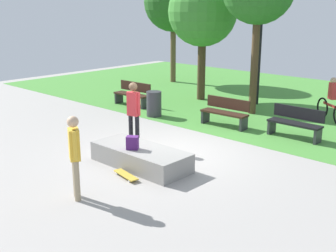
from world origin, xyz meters
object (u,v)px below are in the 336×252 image
Objects in this scene: tree_broad_elm at (203,12)px; park_bench_by_oak at (296,122)px; lamp_post at (261,28)px; trash_bin at (154,104)px; backpack_on_ledge at (132,143)px; park_bench_near_lamppost at (225,112)px; skater_performing_trick at (75,151)px; park_bench_far_left at (133,93)px; tree_slender_maple at (173,2)px; skater_watching at (134,109)px; cyclist_on_bicycle at (331,103)px; skateboard_by_ledge at (126,175)px; concrete_ledge at (141,157)px.

park_bench_by_oak is at bearing -23.63° from tree_broad_elm.
lamp_post reaches higher than trash_bin.
backpack_on_ledge is 0.20× the size of park_bench_near_lamppost.
skater_performing_trick is at bearing -81.35° from park_bench_near_lamppost.
backpack_on_ledge is 0.06× the size of lamp_post.
park_bench_near_lamppost is (-0.55, 4.58, -0.15)m from backpack_on_ledge.
park_bench_far_left is 0.33× the size of tree_broad_elm.
skater_performing_trick is 0.32× the size of tree_slender_maple.
tree_broad_elm is (-2.51, 6.13, 2.48)m from skater_watching.
cyclist_on_bicycle is at bearing 2.63° from tree_broad_elm.
park_bench_by_oak is 1.81× the size of trash_bin.
backpack_on_ledge is 0.06× the size of tree_slender_maple.
park_bench_by_oak is 6.70m from tree_broad_elm.
park_bench_far_left is at bearing 136.00° from skateboard_by_ledge.
lamp_post is 3.27× the size of cyclist_on_bicycle.
concrete_ledge is at bearing -82.09° from park_bench_near_lamppost.
skateboard_by_ledge is 5.22m from park_bench_near_lamppost.
backpack_on_ledge is at bearing -52.41° from tree_slender_maple.
park_bench_near_lamppost and park_bench_by_oak have the same top height.
tree_broad_elm is 3.25× the size of cyclist_on_bicycle.
cyclist_on_bicycle is at bearing -137.68° from backpack_on_ledge.
tree_slender_maple is (-2.53, 5.14, 3.46)m from park_bench_far_left.
park_bench_by_oak reaches higher than backpack_on_ledge.
park_bench_far_left is at bearing -63.81° from tree_slender_maple.
skateboard_by_ledge is at bearing -47.61° from skater_watching.
trash_bin is at bearing -19.59° from park_bench_far_left.
trash_bin is (-1.66, -4.14, -2.52)m from lamp_post.
trash_bin is (-3.52, 4.49, 0.38)m from skateboard_by_ledge.
skater_watching reaches higher than park_bench_far_left.
tree_broad_elm is at bearing 65.93° from park_bench_far_left.
tree_slender_maple is at bearing 152.51° from park_bench_by_oak.
trash_bin is at bearing -166.36° from park_bench_near_lamppost.
concrete_ledge is 5.01m from park_bench_by_oak.
skater_performing_trick is 8.49m from park_bench_far_left.
tree_slender_maple is (-7.92, 11.66, 2.93)m from skater_performing_trick.
skater_watching is 1.11× the size of park_bench_near_lamppost.
concrete_ledge reaches higher than skateboard_by_ledge.
park_bench_far_left is (-3.73, 3.40, -0.58)m from skater_watching.
tree_slender_maple reaches higher than skater_performing_trick.
skateboard_by_ledge is at bearing -68.64° from concrete_ledge.
tree_broad_elm is (-3.18, 2.73, 3.05)m from park_bench_near_lamppost.
park_bench_near_lamppost is at bearing 0.01° from park_bench_far_left.
tree_slender_maple is 6.27m from lamp_post.
park_bench_far_left is at bearing -134.49° from lamp_post.
tree_slender_maple reaches higher than skater_watching.
skater_watching reaches higher than cyclist_on_bicycle.
park_bench_far_left is (-4.40, -0.00, 0.00)m from park_bench_near_lamppost.
backpack_on_ledge is at bearing 122.95° from skateboard_by_ledge.
backpack_on_ledge is at bearing -109.37° from park_bench_by_oak.
park_bench_far_left is 1.89m from trash_bin.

